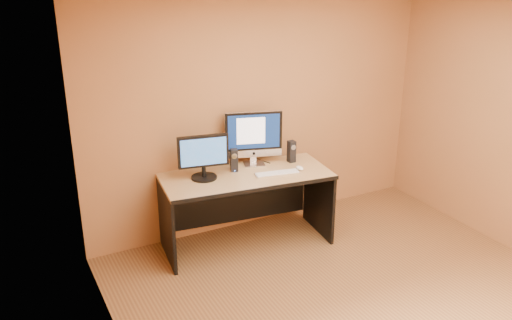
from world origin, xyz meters
name	(u,v)px	position (x,y,z in m)	size (l,w,h in m)	color
floor	(370,311)	(0.00, 0.00, 0.00)	(4.00, 4.00, 0.00)	brown
walls	(382,172)	(0.00, 0.00, 1.30)	(4.00, 4.00, 2.60)	#9C673E
desk	(246,210)	(-0.41, 1.55, 0.40)	(1.72, 0.75, 0.79)	tan
imac	(254,138)	(-0.21, 1.77, 1.09)	(0.61, 0.23, 0.59)	#B9B8BD
second_monitor	(203,157)	(-0.83, 1.66, 1.02)	(0.51, 0.26, 0.45)	black
speaker_left	(234,160)	(-0.48, 1.70, 0.91)	(0.07, 0.08, 0.24)	black
speaker_right	(291,151)	(0.18, 1.65, 0.91)	(0.07, 0.08, 0.24)	black
keyboard	(277,173)	(-0.13, 1.42, 0.80)	(0.46, 0.12, 0.02)	silver
mouse	(300,168)	(0.14, 1.41, 0.81)	(0.06, 0.11, 0.04)	white
cable_a	(262,161)	(-0.09, 1.82, 0.80)	(0.01, 0.01, 0.24)	black
cable_b	(252,161)	(-0.19, 1.87, 0.80)	(0.01, 0.01, 0.19)	black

